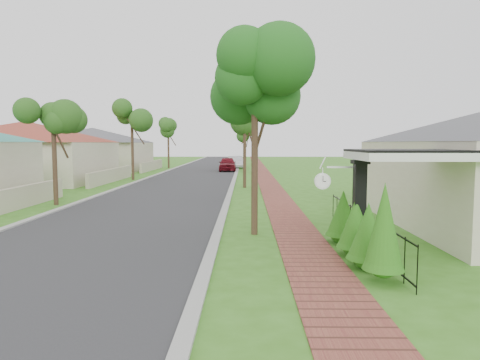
% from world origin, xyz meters
% --- Properties ---
extents(ground, '(160.00, 160.00, 0.00)m').
position_xyz_m(ground, '(0.00, 0.00, 0.00)').
color(ground, '#38701A').
rests_on(ground, ground).
extents(road, '(7.00, 120.00, 0.02)m').
position_xyz_m(road, '(-3.00, 20.00, 0.00)').
color(road, '#28282B').
rests_on(road, ground).
extents(kerb_right, '(0.30, 120.00, 0.10)m').
position_xyz_m(kerb_right, '(0.65, 20.00, 0.00)').
color(kerb_right, '#9E9E99').
rests_on(kerb_right, ground).
extents(kerb_left, '(0.30, 120.00, 0.10)m').
position_xyz_m(kerb_left, '(-6.65, 20.00, 0.00)').
color(kerb_left, '#9E9E99').
rests_on(kerb_left, ground).
extents(sidewalk, '(1.50, 120.00, 0.03)m').
position_xyz_m(sidewalk, '(3.25, 20.00, 0.00)').
color(sidewalk, brown).
rests_on(sidewalk, ground).
extents(porch_post, '(0.48, 0.48, 2.52)m').
position_xyz_m(porch_post, '(4.55, -1.00, 1.12)').
color(porch_post, black).
rests_on(porch_post, ground).
extents(picket_fence, '(0.03, 8.02, 1.00)m').
position_xyz_m(picket_fence, '(4.90, -0.00, 0.53)').
color(picket_fence, black).
rests_on(picket_fence, ground).
extents(street_trees, '(10.70, 37.65, 5.89)m').
position_xyz_m(street_trees, '(-2.87, 26.84, 4.54)').
color(street_trees, '#382619').
rests_on(street_trees, ground).
extents(hedge_row, '(0.89, 4.55, 2.20)m').
position_xyz_m(hedge_row, '(4.45, -1.50, 0.83)').
color(hedge_row, '#266514').
rests_on(hedge_row, ground).
extents(far_house_red, '(15.56, 15.56, 4.60)m').
position_xyz_m(far_house_red, '(-14.97, 20.00, 2.34)').
color(far_house_red, beige).
rests_on(far_house_red, ground).
extents(far_house_grey, '(15.56, 15.56, 4.60)m').
position_xyz_m(far_house_grey, '(-14.97, 34.00, 2.34)').
color(far_house_grey, beige).
rests_on(far_house_grey, ground).
extents(parked_car_red, '(1.86, 4.38, 1.48)m').
position_xyz_m(parked_car_red, '(-0.35, 32.67, 0.74)').
color(parked_car_red, maroon).
rests_on(parked_car_red, ground).
extents(parked_car_white, '(2.33, 4.51, 1.42)m').
position_xyz_m(parked_car_white, '(0.40, 37.78, 0.71)').
color(parked_car_white, silver).
rests_on(parked_car_white, ground).
extents(near_tree, '(2.30, 2.30, 5.91)m').
position_xyz_m(near_tree, '(1.85, 1.50, 4.71)').
color(near_tree, '#382619').
rests_on(near_tree, ground).
extents(utility_pole, '(1.20, 0.24, 7.03)m').
position_xyz_m(utility_pole, '(2.17, 12.62, 3.57)').
color(utility_pole, gray).
rests_on(utility_pole, ground).
extents(station_clock, '(1.07, 0.13, 0.63)m').
position_xyz_m(station_clock, '(3.69, -0.60, 1.95)').
color(station_clock, white).
rests_on(station_clock, ground).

